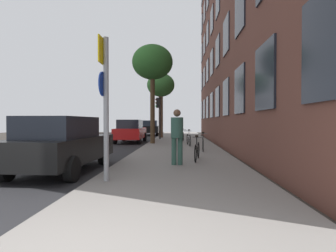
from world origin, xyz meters
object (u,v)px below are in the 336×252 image
bicycle_2 (189,139)px  car_1 (131,131)px  sign_post (105,97)px  bicycle_3 (183,136)px  tree_far (161,86)px  car_0 (62,144)px  pedestrian_0 (177,133)px  tree_near (152,63)px  car_2 (150,128)px  bicycle_1 (203,143)px  bicycle_0 (197,150)px  traffic_light (159,110)px

bicycle_2 → car_1: (-4.03, 3.43, 0.36)m
sign_post → bicycle_3: bearing=81.6°
tree_far → car_0: tree_far is taller
pedestrian_0 → car_0: (-3.37, -0.80, -0.28)m
car_0 → tree_far: bearing=83.7°
car_1 → tree_far: bearing=67.8°
sign_post → car_0: (-1.75, 1.60, -1.22)m
pedestrian_0 → car_0: 3.47m
bicycle_2 → pedestrian_0: bearing=-94.7°
sign_post → pedestrian_0: 3.04m
bicycle_2 → car_0: 8.79m
tree_near → pedestrian_0: (1.67, -8.46, -4.06)m
car_2 → car_1: bearing=-91.2°
sign_post → car_2: bearing=94.0°
bicycle_2 → car_2: 14.22m
car_1 → pedestrian_0: bearing=-71.8°
sign_post → tree_near: 11.30m
bicycle_1 → bicycle_3: size_ratio=0.96×
sign_post → tree_far: tree_far is taller
sign_post → car_0: bearing=137.5°
pedestrian_0 → car_1: 11.04m
sign_post → tree_near: size_ratio=0.53×
bicycle_0 → car_2: bearing=101.3°
bicycle_1 → bicycle_2: (-0.59, 2.89, 0.02)m
sign_post → traffic_light: traffic_light is taller
tree_near → bicycle_3: size_ratio=3.82×
sign_post → traffic_light: bearing=90.1°
car_1 → car_0: bearing=-89.6°
bicycle_0 → bicycle_2: bearing=91.1°
traffic_light → bicycle_1: traffic_light is taller
tree_far → car_2: tree_far is taller
bicycle_3 → car_2: 10.96m
bicycle_3 → car_0: 11.75m
bicycle_2 → bicycle_3: bearing=95.3°
bicycle_1 → car_0: car_0 is taller
tree_far → pedestrian_0: size_ratio=3.19×
sign_post → bicycle_1: size_ratio=2.09×
tree_near → tree_far: tree_near is taller
traffic_light → bicycle_2: size_ratio=1.95×
tree_far → bicycle_3: size_ratio=3.44×
traffic_light → car_0: size_ratio=0.79×
bicycle_1 → pedestrian_0: 4.37m
bicycle_3 → car_2: size_ratio=0.39×
pedestrian_0 → sign_post: bearing=-124.0°
tree_near → pedestrian_0: tree_near is taller
bicycle_0 → sign_post: bearing=-124.1°
tree_far → bicycle_1: 11.87m
traffic_light → bicycle_0: traffic_light is taller
sign_post → car_0: size_ratio=0.78×
bicycle_3 → sign_post: bearing=-98.4°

